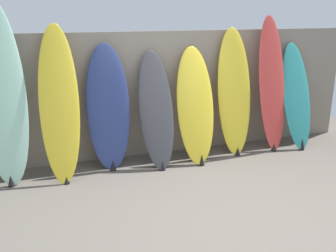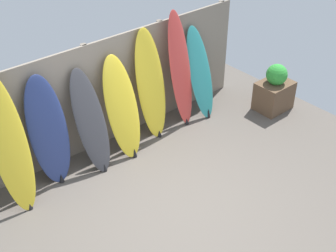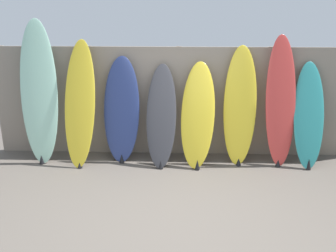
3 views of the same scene
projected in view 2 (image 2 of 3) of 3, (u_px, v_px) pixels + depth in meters
name	position (u px, v px, depth m)	size (l,w,h in m)	color
ground	(174.00, 209.00, 6.54)	(7.68, 7.68, 0.00)	#5B544C
fence_back	(90.00, 98.00, 7.30)	(6.08, 0.11, 1.80)	gray
surfboard_yellow_1	(10.00, 146.00, 6.18)	(0.53, 0.65, 1.93)	yellow
surfboard_navy_2	(48.00, 131.00, 6.67)	(0.60, 0.47, 1.68)	navy
surfboard_charcoal_3	(91.00, 122.00, 6.98)	(0.49, 0.67, 1.56)	#38383D
surfboard_yellow_4	(122.00, 108.00, 7.26)	(0.60, 0.72, 1.60)	yellow
surfboard_yellow_5	(151.00, 85.00, 7.61)	(0.55, 0.54, 1.85)	yellow
surfboard_red_6	(180.00, 70.00, 7.87)	(0.54, 0.50, 2.02)	#D13D38
surfboard_teal_7	(200.00, 74.00, 8.21)	(0.48, 0.62, 1.60)	teal
planter_box	(274.00, 90.00, 8.54)	(0.64, 0.49, 0.90)	brown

